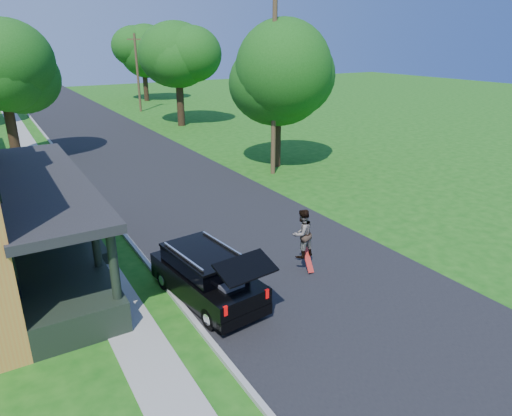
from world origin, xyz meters
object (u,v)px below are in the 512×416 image
skateboarder (302,234)px  tree_right_near (276,73)px  black_suv (207,276)px  utility_pole_near (274,80)px

skateboarder → tree_right_near: bearing=-127.8°
black_suv → tree_right_near: (9.90, 11.59, 4.63)m
tree_right_near → utility_pole_near: utility_pole_near is taller
tree_right_near → utility_pole_near: (-0.99, -1.33, -0.25)m
black_suv → skateboarder: 3.46m
black_suv → tree_right_near: bearing=42.7°
skateboarder → utility_pole_near: 12.25m
black_suv → utility_pole_near: bearing=42.3°
black_suv → utility_pole_near: utility_pole_near is taller
utility_pole_near → black_suv: bearing=-113.2°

